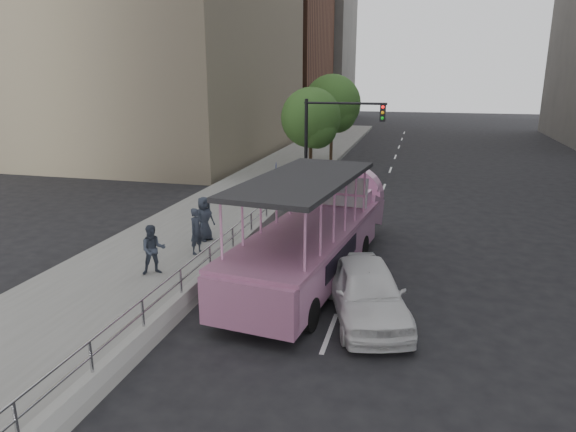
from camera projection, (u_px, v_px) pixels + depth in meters
name	position (u px, v px, depth m)	size (l,w,h in m)	color
ground	(308.00, 297.00, 15.30)	(160.00, 160.00, 0.00)	black
sidewalk	(240.00, 202.00, 25.98)	(5.50, 80.00, 0.30)	gray
kerb_wall	(233.00, 252.00, 17.80)	(0.24, 30.00, 0.36)	#979792
guardrail	(232.00, 233.00, 17.62)	(0.07, 22.00, 0.71)	#ADADB1
duck_boat	(318.00, 234.00, 16.99)	(3.79, 10.72, 3.49)	black
car	(367.00, 291.00, 13.84)	(1.84, 4.55, 1.55)	white
pedestrian_near	(197.00, 231.00, 17.95)	(0.60, 0.39, 1.64)	#282F3B
pedestrian_mid	(153.00, 250.00, 16.11)	(0.78, 0.61, 1.60)	#282F3B
pedestrian_far	(204.00, 219.00, 19.40)	(0.83, 0.54, 1.69)	#282F3B
parking_sign	(276.00, 188.00, 21.86)	(0.17, 0.61, 2.79)	black
traffic_signal	(329.00, 133.00, 26.43)	(4.20, 0.32, 5.20)	black
street_tree_near	(312.00, 120.00, 29.93)	(3.52, 3.52, 5.72)	#362718
street_tree_far	(333.00, 106.00, 35.35)	(3.97, 3.97, 6.45)	#362718
midrise_brick	(248.00, 17.00, 60.95)	(18.00, 16.00, 26.00)	brown
midrise_stone_b	(296.00, 49.00, 76.19)	(16.00, 14.00, 20.00)	slate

